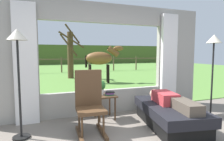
{
  "coord_description": "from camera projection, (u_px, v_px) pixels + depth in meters",
  "views": [
    {
      "loc": [
        -1.42,
        -1.97,
        1.42
      ],
      "look_at": [
        0.0,
        1.8,
        1.05
      ],
      "focal_mm": 30.6,
      "sensor_mm": 36.0,
      "label": 1
    }
  ],
  "objects": [
    {
      "name": "back_wall_with_window",
      "position": [
        105.0,
        60.0,
        4.46
      ],
      "size": [
        5.2,
        0.12,
        2.55
      ],
      "color": "#9E998E",
      "rests_on": "ground_plane"
    },
    {
      "name": "curtain_panel_left",
      "position": [
        26.0,
        64.0,
        3.74
      ],
      "size": [
        0.44,
        0.1,
        2.4
      ],
      "primitive_type": "cube",
      "color": "silver",
      "rests_on": "ground_plane"
    },
    {
      "name": "curtain_panel_right",
      "position": [
        169.0,
        62.0,
        4.93
      ],
      "size": [
        0.44,
        0.1,
        2.4
      ],
      "primitive_type": "cube",
      "color": "silver",
      "rests_on": "ground_plane"
    },
    {
      "name": "outdoor_pasture_lawn",
      "position": [
        60.0,
        71.0,
        14.73
      ],
      "size": [
        36.0,
        21.68,
        0.02
      ],
      "primitive_type": "cube",
      "color": "#568438",
      "rests_on": "ground_plane"
    },
    {
      "name": "distant_hill_ridge",
      "position": [
        52.0,
        55.0,
        23.79
      ],
      "size": [
        36.0,
        2.0,
        2.4
      ],
      "primitive_type": "cube",
      "color": "#465A27",
      "rests_on": "ground_plane"
    },
    {
      "name": "recliner_sofa",
      "position": [
        169.0,
        115.0,
        3.72
      ],
      "size": [
        1.2,
        1.84,
        0.42
      ],
      "rotation": [
        0.0,
        0.0,
        -0.19
      ],
      "color": "black",
      "rests_on": "ground_plane"
    },
    {
      "name": "reclining_person",
      "position": [
        171.0,
        100.0,
        3.65
      ],
      "size": [
        0.45,
        1.43,
        0.22
      ],
      "rotation": [
        0.0,
        0.0,
        -0.19
      ],
      "color": "#B23338",
      "rests_on": "recliner_sofa"
    },
    {
      "name": "rocking_chair",
      "position": [
        90.0,
        103.0,
        3.37
      ],
      "size": [
        0.51,
        0.71,
        1.12
      ],
      "rotation": [
        0.0,
        0.0,
        -0.06
      ],
      "color": "#4C331E",
      "rests_on": "ground_plane"
    },
    {
      "name": "side_table",
      "position": [
        105.0,
        99.0,
        4.1
      ],
      "size": [
        0.44,
        0.44,
        0.52
      ],
      "color": "#4C331E",
      "rests_on": "ground_plane"
    },
    {
      "name": "potted_plant",
      "position": [
        100.0,
        86.0,
        4.11
      ],
      "size": [
        0.22,
        0.22,
        0.32
      ],
      "color": "silver",
      "rests_on": "side_table"
    },
    {
      "name": "book_stack",
      "position": [
        110.0,
        93.0,
        4.06
      ],
      "size": [
        0.19,
        0.13,
        0.08
      ],
      "color": "#337247",
      "rests_on": "side_table"
    },
    {
      "name": "floor_lamp_left",
      "position": [
        18.0,
        51.0,
        3.07
      ],
      "size": [
        0.32,
        0.32,
        1.81
      ],
      "color": "black",
      "rests_on": "ground_plane"
    },
    {
      "name": "floor_lamp_right",
      "position": [
        214.0,
        51.0,
        4.09
      ],
      "size": [
        0.32,
        0.32,
        1.81
      ],
      "color": "black",
      "rests_on": "ground_plane"
    },
    {
      "name": "horse",
      "position": [
        101.0,
        59.0,
        8.93
      ],
      "size": [
        1.82,
        0.81,
        1.73
      ],
      "rotation": [
        0.0,
        0.0,
        -1.79
      ],
      "color": "brown",
      "rests_on": "outdoor_pasture_lawn"
    },
    {
      "name": "pasture_tree",
      "position": [
        70.0,
        54.0,
        10.45
      ],
      "size": [
        1.34,
        0.81,
        2.91
      ],
      "color": "#4C3823",
      "rests_on": "outdoor_pasture_lawn"
    },
    {
      "name": "pasture_fence_line",
      "position": [
        62.0,
        62.0,
        13.65
      ],
      "size": [
        16.1,
        0.1,
        1.1
      ],
      "color": "brown",
      "rests_on": "outdoor_pasture_lawn"
    }
  ]
}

